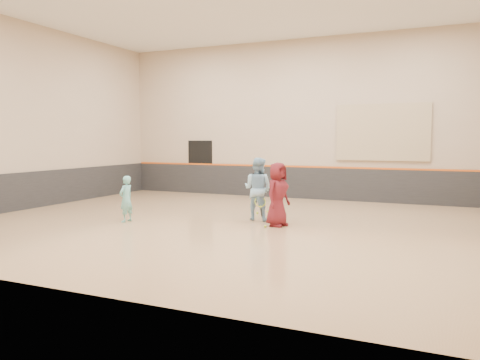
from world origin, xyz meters
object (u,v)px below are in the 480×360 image
at_px(instructor, 258,189).
at_px(spare_racket, 271,211).
at_px(young_man, 278,194).
at_px(girl, 126,199).

distance_m(instructor, spare_racket, 1.73).
bearing_deg(young_man, instructor, 65.96).
bearing_deg(girl, instructor, 122.09).
xyz_separation_m(girl, spare_racket, (3.03, 3.23, -0.61)).
bearing_deg(spare_racket, girl, -133.12).
bearing_deg(instructor, spare_racket, -77.57).
xyz_separation_m(girl, instructor, (3.18, 1.73, 0.24)).
height_order(girl, young_man, young_man).
relative_size(girl, young_man, 0.76).
distance_m(instructor, young_man, 1.04).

